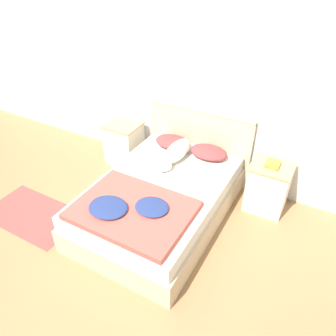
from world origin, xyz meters
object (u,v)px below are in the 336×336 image
pillow_left (173,142)px  pillow_right (209,152)px  nightstand_right (268,187)px  nightstand_left (124,143)px  bed (160,201)px  book_stack (273,164)px  dog (176,153)px

pillow_left → pillow_right: (0.52, 0.00, 0.00)m
nightstand_right → nightstand_left: bearing=180.0°
nightstand_left → nightstand_right: (2.12, 0.00, 0.00)m
bed → pillow_right: bearing=72.1°
nightstand_left → pillow_right: nightstand_left is taller
nightstand_right → book_stack: (-0.00, -0.00, 0.34)m
bed → dog: 0.65m
bed → book_stack: size_ratio=11.16×
pillow_left → dog: 0.32m
pillow_right → pillow_left: bearing=180.0°
dog → nightstand_right: bearing=12.5°
book_stack → bed: bearing=-143.3°
bed → dog: bearing=98.1°
nightstand_right → dog: dog is taller
nightstand_right → book_stack: book_stack is taller
pillow_right → nightstand_left: bearing=-179.5°
bed → pillow_right: 0.90m
nightstand_left → nightstand_right: 2.12m
nightstand_right → dog: bearing=-167.5°
bed → book_stack: book_stack is taller
nightstand_right → pillow_right: (-0.80, 0.01, 0.24)m
pillow_right → nightstand_right: bearing=-0.8°
pillow_left → pillow_right: bearing=0.0°
nightstand_right → pillow_right: bearing=179.2°
nightstand_left → book_stack: bearing=-0.1°
bed → nightstand_right: size_ratio=3.23×
nightstand_left → dog: size_ratio=0.79×
pillow_left → dog: bearing=-55.2°
nightstand_right → book_stack: size_ratio=3.45×
bed → nightstand_right: (1.06, 0.79, 0.07)m
dog → book_stack: (1.13, 0.25, 0.06)m
nightstand_right → pillow_left: 1.34m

